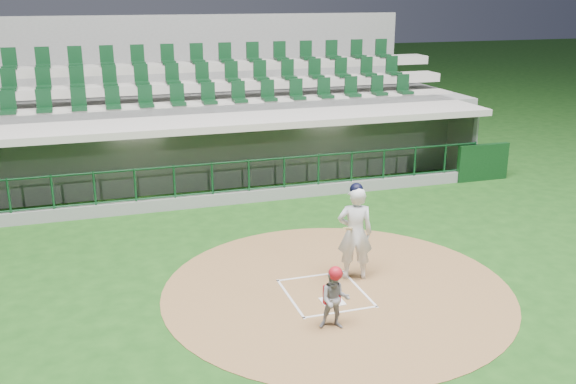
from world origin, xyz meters
name	(u,v)px	position (x,y,z in m)	size (l,w,h in m)	color
ground	(320,288)	(0.00, 0.00, 0.00)	(120.00, 120.00, 0.00)	#163F12
dirt_circle	(337,289)	(0.30, -0.20, 0.01)	(7.20, 7.20, 0.01)	brown
home_plate	(332,301)	(0.00, -0.70, 0.02)	(0.43, 0.43, 0.02)	white
batter_box_chalk	(325,293)	(0.00, -0.30, 0.02)	(1.55, 1.80, 0.01)	silver
dugout_structure	(237,155)	(0.10, 7.82, 0.96)	(16.40, 3.70, 3.00)	slate
seating_deck	(214,123)	(0.00, 10.91, 1.42)	(17.00, 6.72, 5.15)	gray
batter	(355,232)	(0.85, 0.22, 1.06)	(0.97, 0.98, 2.12)	silver
catcher	(335,298)	(-0.34, -1.65, 0.61)	(0.66, 0.58, 1.21)	gray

